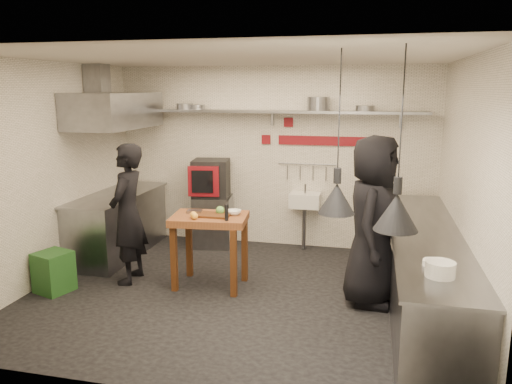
% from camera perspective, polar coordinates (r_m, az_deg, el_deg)
% --- Properties ---
extents(floor, '(5.00, 5.00, 0.00)m').
position_cam_1_polar(floor, '(6.23, -2.11, -11.51)').
color(floor, black).
rests_on(floor, ground).
extents(ceiling, '(5.00, 5.00, 0.00)m').
position_cam_1_polar(ceiling, '(5.73, -2.33, 15.15)').
color(ceiling, beige).
rests_on(ceiling, floor).
extents(wall_back, '(5.00, 0.04, 2.80)m').
position_cam_1_polar(wall_back, '(7.84, 1.90, 3.98)').
color(wall_back, white).
rests_on(wall_back, floor).
extents(wall_front, '(5.00, 0.04, 2.80)m').
position_cam_1_polar(wall_front, '(3.89, -10.52, -4.27)').
color(wall_front, white).
rests_on(wall_front, floor).
extents(wall_left, '(0.04, 4.20, 2.80)m').
position_cam_1_polar(wall_left, '(6.91, -22.62, 2.03)').
color(wall_left, white).
rests_on(wall_left, floor).
extents(wall_right, '(0.04, 4.20, 2.80)m').
position_cam_1_polar(wall_right, '(5.70, 22.81, 0.10)').
color(wall_right, white).
rests_on(wall_right, floor).
extents(red_band_horiz, '(1.70, 0.02, 0.14)m').
position_cam_1_polar(red_band_horiz, '(7.66, 8.90, 5.77)').
color(red_band_horiz, maroon).
rests_on(red_band_horiz, wall_back).
extents(red_band_vert, '(0.14, 0.02, 1.10)m').
position_cam_1_polar(red_band_vert, '(7.70, 13.25, 2.02)').
color(red_band_vert, maroon).
rests_on(red_band_vert, wall_back).
extents(red_tile_a, '(0.14, 0.02, 0.14)m').
position_cam_1_polar(red_tile_a, '(7.72, 3.73, 7.94)').
color(red_tile_a, maroon).
rests_on(red_tile_a, wall_back).
extents(red_tile_b, '(0.14, 0.02, 0.14)m').
position_cam_1_polar(red_tile_b, '(7.81, 1.16, 6.02)').
color(red_tile_b, maroon).
rests_on(red_tile_b, wall_back).
extents(back_shelf, '(4.60, 0.34, 0.04)m').
position_cam_1_polar(back_shelf, '(7.60, 1.66, 9.19)').
color(back_shelf, slate).
rests_on(back_shelf, wall_back).
extents(shelf_bracket_left, '(0.04, 0.06, 0.24)m').
position_cam_1_polar(shelf_bracket_left, '(8.34, -11.17, 8.51)').
color(shelf_bracket_left, slate).
rests_on(shelf_bracket_left, wall_back).
extents(shelf_bracket_mid, '(0.04, 0.06, 0.24)m').
position_cam_1_polar(shelf_bracket_mid, '(7.75, 1.88, 8.50)').
color(shelf_bracket_mid, slate).
rests_on(shelf_bracket_mid, wall_back).
extents(shelf_bracket_right, '(0.04, 0.06, 0.24)m').
position_cam_1_polar(shelf_bracket_right, '(7.60, 16.20, 7.98)').
color(shelf_bracket_right, slate).
rests_on(shelf_bracket_right, wall_back).
extents(pan_far_left, '(0.27, 0.27, 0.09)m').
position_cam_1_polar(pan_far_left, '(7.98, -8.14, 9.67)').
color(pan_far_left, slate).
rests_on(pan_far_left, back_shelf).
extents(pan_mid_left, '(0.27, 0.27, 0.07)m').
position_cam_1_polar(pan_mid_left, '(7.91, -6.73, 9.62)').
color(pan_mid_left, slate).
rests_on(pan_mid_left, back_shelf).
extents(stock_pot, '(0.38, 0.38, 0.20)m').
position_cam_1_polar(stock_pot, '(7.48, 7.15, 9.98)').
color(stock_pot, slate).
rests_on(stock_pot, back_shelf).
extents(pan_right, '(0.32, 0.32, 0.08)m').
position_cam_1_polar(pan_right, '(7.44, 12.34, 9.33)').
color(pan_right, slate).
rests_on(pan_right, back_shelf).
extents(oven_stand, '(0.65, 0.61, 0.80)m').
position_cam_1_polar(oven_stand, '(7.93, -4.92, -3.34)').
color(oven_stand, slate).
rests_on(oven_stand, floor).
extents(combi_oven, '(0.61, 0.58, 0.58)m').
position_cam_1_polar(combi_oven, '(7.79, -5.16, 1.59)').
color(combi_oven, black).
rests_on(combi_oven, oven_stand).
extents(oven_door, '(0.47, 0.10, 0.46)m').
position_cam_1_polar(oven_door, '(7.53, -6.03, 1.21)').
color(oven_door, maroon).
rests_on(oven_door, combi_oven).
extents(oven_glass, '(0.32, 0.06, 0.34)m').
position_cam_1_polar(oven_glass, '(7.51, -6.16, 1.18)').
color(oven_glass, black).
rests_on(oven_glass, oven_door).
extents(hand_sink, '(0.46, 0.34, 0.22)m').
position_cam_1_polar(hand_sink, '(7.68, 5.62, -0.93)').
color(hand_sink, silver).
rests_on(hand_sink, wall_back).
extents(sink_tap, '(0.03, 0.03, 0.14)m').
position_cam_1_polar(sink_tap, '(7.65, 5.65, 0.39)').
color(sink_tap, slate).
rests_on(sink_tap, hand_sink).
extents(sink_drain, '(0.06, 0.06, 0.66)m').
position_cam_1_polar(sink_drain, '(7.75, 5.52, -4.17)').
color(sink_drain, slate).
rests_on(sink_drain, floor).
extents(utensil_rail, '(0.90, 0.02, 0.02)m').
position_cam_1_polar(utensil_rail, '(7.72, 5.84, 3.21)').
color(utensil_rail, slate).
rests_on(utensil_rail, wall_back).
extents(counter_right, '(0.70, 3.80, 0.90)m').
position_cam_1_polar(counter_right, '(5.90, 18.68, -8.81)').
color(counter_right, slate).
rests_on(counter_right, floor).
extents(counter_right_top, '(0.76, 3.90, 0.03)m').
position_cam_1_polar(counter_right_top, '(5.76, 18.98, -4.47)').
color(counter_right_top, slate).
rests_on(counter_right_top, counter_right).
extents(plate_stack, '(0.30, 0.30, 0.13)m').
position_cam_1_polar(plate_stack, '(4.44, 20.31, -8.28)').
color(plate_stack, silver).
rests_on(plate_stack, counter_right_top).
extents(small_bowl_right, '(0.25, 0.25, 0.05)m').
position_cam_1_polar(small_bowl_right, '(4.70, 19.65, -7.65)').
color(small_bowl_right, silver).
rests_on(small_bowl_right, counter_right_top).
extents(counter_left, '(0.70, 1.90, 0.90)m').
position_cam_1_polar(counter_left, '(7.79, -15.48, -3.63)').
color(counter_left, slate).
rests_on(counter_left, floor).
extents(counter_left_top, '(0.76, 2.00, 0.03)m').
position_cam_1_polar(counter_left_top, '(7.68, -15.67, -0.29)').
color(counter_left_top, slate).
rests_on(counter_left_top, counter_left).
extents(extractor_hood, '(0.78, 1.60, 0.50)m').
position_cam_1_polar(extractor_hood, '(7.51, -15.86, 8.95)').
color(extractor_hood, slate).
rests_on(extractor_hood, ceiling).
extents(hood_duct, '(0.28, 0.28, 0.50)m').
position_cam_1_polar(hood_duct, '(7.63, -17.71, 11.89)').
color(hood_duct, slate).
rests_on(hood_duct, ceiling).
extents(green_bin, '(0.48, 0.48, 0.50)m').
position_cam_1_polar(green_bin, '(6.69, -22.12, -8.45)').
color(green_bin, '#1F4F1E').
rests_on(green_bin, floor).
extents(prep_table, '(0.99, 0.74, 0.92)m').
position_cam_1_polar(prep_table, '(6.33, -5.26, -6.71)').
color(prep_table, brown).
rests_on(prep_table, floor).
extents(cutting_board, '(0.38, 0.27, 0.02)m').
position_cam_1_polar(cutting_board, '(6.16, -4.77, -2.64)').
color(cutting_board, '#4D2811').
rests_on(cutting_board, prep_table).
extents(pepper_mill, '(0.05, 0.05, 0.20)m').
position_cam_1_polar(pepper_mill, '(5.92, -3.39, -2.35)').
color(pepper_mill, black).
rests_on(pepper_mill, prep_table).
extents(lemon_a, '(0.09, 0.09, 0.09)m').
position_cam_1_polar(lemon_a, '(6.09, -7.16, -2.60)').
color(lemon_a, gold).
rests_on(lemon_a, prep_table).
extents(lemon_b, '(0.10, 0.10, 0.08)m').
position_cam_1_polar(lemon_b, '(6.03, -7.03, -2.76)').
color(lemon_b, gold).
rests_on(lemon_b, prep_table).
extents(veg_ball, '(0.11, 0.11, 0.11)m').
position_cam_1_polar(veg_ball, '(6.22, -4.12, -2.13)').
color(veg_ball, '#5B9741').
rests_on(veg_ball, prep_table).
extents(steel_tray, '(0.20, 0.15, 0.03)m').
position_cam_1_polar(steel_tray, '(6.36, -7.04, -2.21)').
color(steel_tray, slate).
rests_on(steel_tray, prep_table).
extents(bowl, '(0.22, 0.22, 0.06)m').
position_cam_1_polar(bowl, '(6.21, -2.54, -2.33)').
color(bowl, silver).
rests_on(bowl, prep_table).
extents(heat_lamp_near, '(0.43, 0.43, 1.46)m').
position_cam_1_polar(heat_lamp_near, '(4.49, 9.44, 6.62)').
color(heat_lamp_near, black).
rests_on(heat_lamp_near, ceiling).
extents(heat_lamp_far, '(0.39, 0.39, 1.49)m').
position_cam_1_polar(heat_lamp_far, '(4.14, 16.19, 5.71)').
color(heat_lamp_far, black).
rests_on(heat_lamp_far, ceiling).
extents(chef_left, '(0.48, 0.68, 1.80)m').
position_cam_1_polar(chef_left, '(6.55, -14.43, -2.43)').
color(chef_left, black).
rests_on(chef_left, floor).
extents(chef_right, '(0.76, 1.04, 1.96)m').
position_cam_1_polar(chef_right, '(5.83, 13.19, -3.27)').
color(chef_right, black).
rests_on(chef_right, floor).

